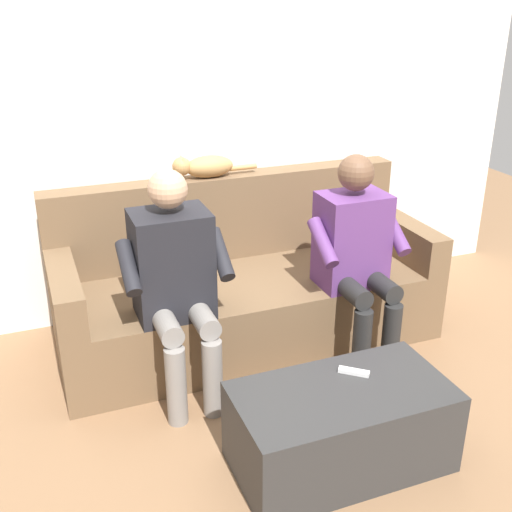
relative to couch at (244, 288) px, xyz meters
name	(u,v)px	position (x,y,z in m)	size (l,w,h in m)	color
ground_plane	(295,402)	(0.00, 0.74, -0.30)	(8.00, 8.00, 0.00)	#846042
back_wall	(212,115)	(0.00, -0.55, 0.93)	(4.32, 0.06, 2.46)	silver
couch	(244,288)	(0.00, 0.00, 0.00)	(2.17, 0.85, 0.92)	brown
coffee_table	(341,427)	(0.00, 1.21, -0.11)	(0.93, 0.49, 0.38)	#2D2D2D
person_left_seated	(356,249)	(-0.50, 0.40, 0.33)	(0.51, 0.50, 1.15)	#5B3370
person_right_seated	(175,275)	(0.50, 0.39, 0.34)	(0.53, 0.53, 1.16)	black
cat_on_backrest	(205,166)	(0.13, -0.28, 0.68)	(0.51, 0.15, 0.14)	#B7844C
remote_white	(354,372)	(-0.10, 1.12, 0.09)	(0.14, 0.03, 0.02)	white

